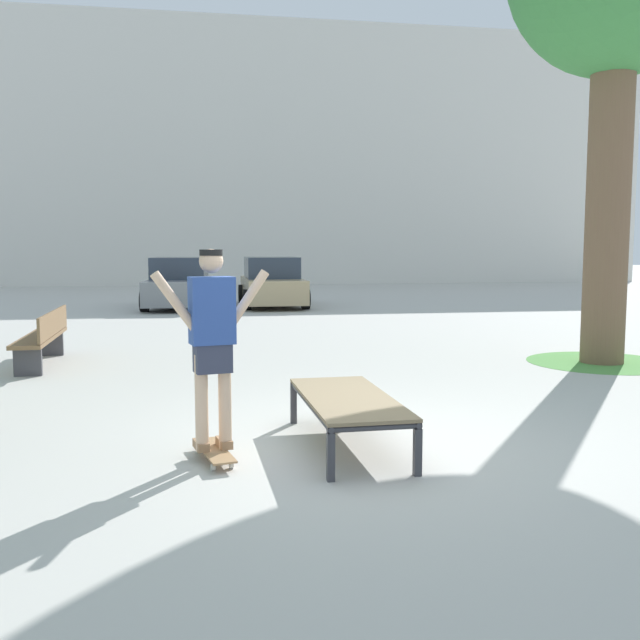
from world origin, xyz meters
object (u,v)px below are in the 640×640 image
at_px(skater, 212,335).
at_px(car_tan, 272,284).
at_px(skate_box, 348,401).
at_px(park_bench, 44,336).
at_px(skateboard, 214,451).
at_px(car_grey, 180,285).

bearing_deg(skater, car_tan, 82.54).
relative_size(skate_box, park_bench, 0.80).
bearing_deg(car_tan, skateboard, -97.46).
bearing_deg(car_grey, park_bench, -99.73).
distance_m(car_grey, park_bench, 10.39).
xyz_separation_m(skate_box, car_grey, (-1.92, 15.37, 0.28)).
bearing_deg(park_bench, car_tan, 66.38).
relative_size(car_grey, car_tan, 1.03).
distance_m(skateboard, car_grey, 15.63).
height_order(skater, car_grey, skater).
relative_size(skate_box, car_grey, 0.45).
relative_size(skateboard, skater, 0.49).
height_order(skateboard, park_bench, park_bench).
distance_m(skate_box, car_grey, 15.49).
bearing_deg(skateboard, park_bench, 114.80).
xyz_separation_m(car_grey, car_tan, (2.78, 0.13, 0.00)).
bearing_deg(skater, skate_box, 10.62).
distance_m(skateboard, car_tan, 15.88).
relative_size(skateboard, park_bench, 0.34).
xyz_separation_m(car_tan, park_bench, (-4.54, -10.37, -0.24)).
relative_size(skate_box, skateboard, 2.33).
relative_size(skate_box, car_tan, 0.46).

